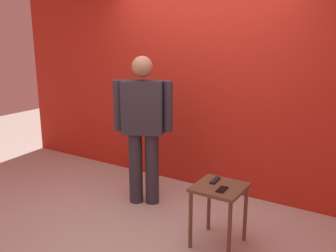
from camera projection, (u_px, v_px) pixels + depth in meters
ground_plane at (140, 228)px, 3.78m from camera, size 12.00×12.00×0.00m
back_wall_red at (204, 79)px, 4.58m from camera, size 6.14×0.12×2.78m
standing_person at (143, 123)px, 4.15m from camera, size 0.65×0.40×1.70m
side_table at (219, 197)px, 3.39m from camera, size 0.44×0.44×0.59m
cell_phone at (222, 189)px, 3.28m from camera, size 0.08×0.15×0.01m
tv_remote at (215, 180)px, 3.47m from camera, size 0.05×0.17×0.02m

